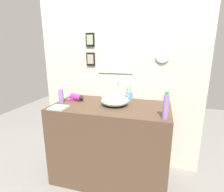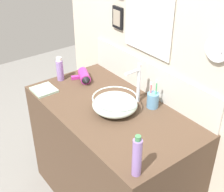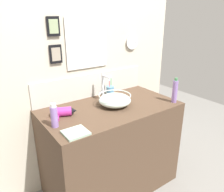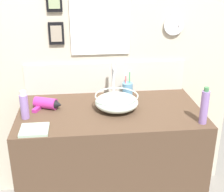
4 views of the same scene
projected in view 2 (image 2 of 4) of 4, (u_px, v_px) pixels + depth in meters
vanity_counter at (111, 158)px, 2.28m from camera, size 1.24×0.67×0.87m
back_panel at (155, 46)px, 2.07m from camera, size 2.00×0.10×2.44m
glass_bowl_sink at (115, 104)px, 2.00m from camera, size 0.29×0.29×0.11m
faucet at (137, 81)px, 2.04m from camera, size 0.02×0.13×0.28m
hair_drier at (84, 77)px, 2.36m from camera, size 0.21×0.14×0.08m
toothbrush_cup at (153, 100)px, 2.04m from camera, size 0.08×0.08×0.21m
soap_dispenser at (137, 157)px, 1.49m from camera, size 0.05×0.05×0.24m
spray_bottle at (60, 69)px, 2.35m from camera, size 0.05×0.05×0.19m
hand_towel at (44, 90)px, 2.25m from camera, size 0.17×0.16×0.02m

